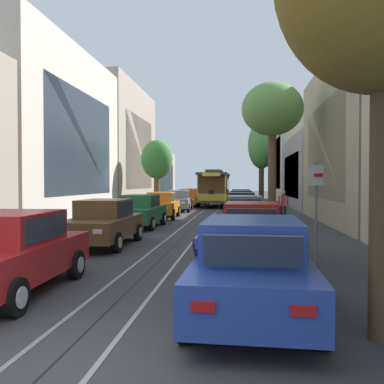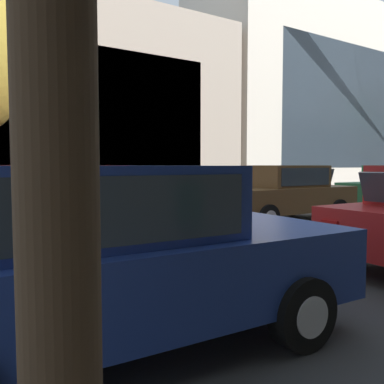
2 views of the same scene
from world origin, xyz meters
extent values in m
plane|color=#38383A|center=(0.00, 21.97, 0.00)|extent=(160.00, 160.00, 0.00)
cube|color=gray|center=(-0.53, 25.46, 0.01)|extent=(0.08, 62.93, 0.01)
cube|color=gray|center=(0.53, 25.46, 0.01)|extent=(0.08, 62.93, 0.01)
cube|color=black|center=(0.00, 25.46, 0.00)|extent=(0.03, 62.93, 0.01)
cube|color=beige|center=(-9.23, 18.60, 4.90)|extent=(5.17, 13.43, 9.79)
cube|color=#2D3842|center=(-6.66, 18.60, 4.41)|extent=(0.04, 9.61, 5.88)
cube|color=gray|center=(-9.46, 32.33, 5.36)|extent=(5.65, 13.43, 10.73)
cube|color=#2D3842|center=(-6.66, 32.33, 4.83)|extent=(0.04, 9.61, 6.44)
cube|color=gray|center=(-8.96, 46.06, 3.01)|extent=(4.65, 13.43, 6.02)
cube|color=#2D3842|center=(-6.66, 46.06, 2.71)|extent=(0.04, 9.61, 3.61)
cube|color=tan|center=(9.24, 18.60, 4.28)|extent=(5.19, 13.43, 8.56)
cube|color=#2D3842|center=(6.66, 18.60, 3.85)|extent=(0.04, 9.61, 5.13)
cube|color=gray|center=(9.34, 32.33, 3.04)|extent=(5.40, 13.43, 6.08)
cube|color=#2D3842|center=(6.66, 32.33, 2.74)|extent=(0.04, 9.61, 3.65)
cube|color=#BCAD93|center=(9.61, 46.06, 4.90)|extent=(5.93, 13.43, 9.79)
cube|color=#2D3842|center=(6.66, 46.06, 4.41)|extent=(0.04, 9.61, 5.88)
cube|color=red|center=(-2.29, 3.39, 0.65)|extent=(1.91, 4.35, 0.66)
cube|color=red|center=(-2.30, 3.54, 1.28)|extent=(1.53, 2.10, 0.60)
cube|color=#2D3842|center=(-2.33, 4.72, 1.26)|extent=(1.30, 0.23, 0.45)
cube|color=#2D3842|center=(-1.55, 3.56, 1.28)|extent=(0.08, 1.81, 0.47)
cube|color=#B21414|center=(-1.79, 5.56, 0.75)|extent=(0.28, 0.05, 0.12)
cube|color=#B21414|center=(-2.91, 5.53, 0.75)|extent=(0.28, 0.05, 0.12)
cylinder|color=black|center=(-1.38, 2.08, 0.32)|extent=(0.22, 0.65, 0.64)
cylinder|color=silver|center=(-1.27, 2.08, 0.32)|extent=(0.03, 0.35, 0.35)
cylinder|color=black|center=(-1.45, 4.74, 0.32)|extent=(0.22, 0.65, 0.64)
cylinder|color=silver|center=(-1.34, 4.75, 0.32)|extent=(0.03, 0.35, 0.35)
cylinder|color=black|center=(-3.21, 4.70, 0.32)|extent=(0.22, 0.65, 0.64)
cube|color=brown|center=(-2.42, 9.52, 0.65)|extent=(1.80, 4.30, 0.66)
cube|color=brown|center=(-2.42, 9.67, 1.28)|extent=(1.48, 2.07, 0.60)
cube|color=#2D3842|center=(-2.42, 8.83, 1.26)|extent=(1.33, 0.22, 0.47)
cube|color=#2D3842|center=(-2.42, 10.85, 1.26)|extent=(1.30, 0.20, 0.45)
cube|color=#2D3842|center=(-1.67, 9.67, 1.28)|extent=(0.03, 1.81, 0.47)
cube|color=#2D3842|center=(-3.17, 9.67, 1.28)|extent=(0.03, 1.81, 0.47)
cube|color=white|center=(-1.86, 7.36, 0.75)|extent=(0.28, 0.04, 0.14)
cube|color=#B21414|center=(-1.86, 11.68, 0.75)|extent=(0.28, 0.04, 0.12)
cube|color=white|center=(-2.98, 7.36, 0.75)|extent=(0.28, 0.04, 0.14)
cube|color=#B21414|center=(-2.98, 11.68, 0.75)|extent=(0.28, 0.04, 0.12)
cylinder|color=black|center=(-1.54, 8.19, 0.32)|extent=(0.20, 0.64, 0.64)
cylinder|color=silver|center=(-1.43, 8.19, 0.32)|extent=(0.02, 0.35, 0.35)
cylinder|color=black|center=(-3.30, 8.19, 0.32)|extent=(0.20, 0.64, 0.64)
cylinder|color=silver|center=(-3.41, 8.19, 0.32)|extent=(0.02, 0.35, 0.35)
cylinder|color=black|center=(-1.54, 10.85, 0.32)|extent=(0.20, 0.64, 0.64)
cylinder|color=silver|center=(-1.43, 10.85, 0.32)|extent=(0.02, 0.35, 0.35)
cylinder|color=black|center=(-3.30, 10.85, 0.32)|extent=(0.20, 0.64, 0.64)
cylinder|color=silver|center=(-3.41, 10.85, 0.32)|extent=(0.02, 0.35, 0.35)
cube|color=#1E6038|center=(-2.55, 15.33, 0.65)|extent=(1.87, 4.33, 0.66)
cube|color=#1E6038|center=(-2.55, 15.48, 1.28)|extent=(1.51, 2.09, 0.60)
cube|color=#2D3842|center=(-2.57, 14.64, 1.26)|extent=(1.34, 0.24, 0.47)
cube|color=#2D3842|center=(-2.53, 16.66, 1.26)|extent=(1.30, 0.22, 0.45)
cube|color=#2D3842|center=(-1.80, 15.47, 1.28)|extent=(0.06, 1.81, 0.47)
cube|color=#2D3842|center=(-3.30, 15.49, 1.28)|extent=(0.06, 1.81, 0.47)
cube|color=white|center=(-2.03, 13.16, 0.75)|extent=(0.28, 0.04, 0.14)
cube|color=#B21414|center=(-1.96, 17.48, 0.75)|extent=(0.28, 0.04, 0.12)
cube|color=white|center=(-3.15, 13.18, 0.75)|extent=(0.28, 0.04, 0.14)
cube|color=#B21414|center=(-3.08, 17.50, 0.75)|extent=(0.28, 0.04, 0.12)
cylinder|color=black|center=(-1.70, 13.98, 0.32)|extent=(0.21, 0.64, 0.64)
cylinder|color=silver|center=(-1.59, 13.98, 0.32)|extent=(0.03, 0.35, 0.35)
cylinder|color=black|center=(-3.46, 14.01, 0.32)|extent=(0.21, 0.64, 0.64)
cylinder|color=silver|center=(-3.57, 14.01, 0.32)|extent=(0.03, 0.35, 0.35)
cylinder|color=black|center=(-1.65, 16.65, 0.32)|extent=(0.21, 0.64, 0.64)
cylinder|color=silver|center=(-1.54, 16.65, 0.32)|extent=(0.03, 0.35, 0.35)
cylinder|color=black|center=(-3.41, 16.68, 0.32)|extent=(0.21, 0.64, 0.64)
cylinder|color=silver|center=(-3.52, 16.68, 0.32)|extent=(0.03, 0.35, 0.35)
cube|color=orange|center=(-2.49, 20.58, 0.65)|extent=(1.94, 4.36, 0.66)
cube|color=orange|center=(-2.50, 20.73, 1.28)|extent=(1.54, 2.11, 0.60)
cube|color=#2D3842|center=(-2.47, 19.89, 1.26)|extent=(1.34, 0.27, 0.47)
cube|color=#2D3842|center=(-2.54, 21.91, 1.26)|extent=(1.30, 0.24, 0.45)
cube|color=#2D3842|center=(-1.75, 20.75, 1.28)|extent=(0.09, 1.81, 0.47)
cube|color=#2D3842|center=(-3.24, 20.70, 1.28)|extent=(0.09, 1.81, 0.47)
cube|color=white|center=(-1.86, 18.44, 0.75)|extent=(0.28, 0.05, 0.14)
cube|color=#B21414|center=(-2.01, 22.76, 0.75)|extent=(0.28, 0.05, 0.12)
cube|color=white|center=(-2.98, 18.40, 0.75)|extent=(0.28, 0.05, 0.14)
cube|color=#B21414|center=(-3.12, 22.72, 0.75)|extent=(0.28, 0.05, 0.12)
cylinder|color=black|center=(-1.57, 19.27, 0.32)|extent=(0.22, 0.65, 0.64)
cylinder|color=silver|center=(-1.46, 19.28, 0.32)|extent=(0.03, 0.35, 0.35)
cylinder|color=black|center=(-3.33, 19.22, 0.32)|extent=(0.22, 0.65, 0.64)
cylinder|color=silver|center=(-3.44, 19.21, 0.32)|extent=(0.03, 0.35, 0.35)
cylinder|color=black|center=(-1.66, 21.94, 0.32)|extent=(0.22, 0.65, 0.64)
cylinder|color=silver|center=(-1.55, 21.94, 0.32)|extent=(0.03, 0.35, 0.35)
cylinder|color=black|center=(-3.42, 21.88, 0.32)|extent=(0.22, 0.65, 0.64)
cylinder|color=silver|center=(-3.53, 21.88, 0.32)|extent=(0.03, 0.35, 0.35)
cube|color=slate|center=(-2.36, 26.74, 0.65)|extent=(2.01, 4.38, 0.66)
cube|color=slate|center=(-2.37, 26.89, 1.28)|extent=(1.57, 2.13, 0.60)
cube|color=#2D3842|center=(-2.33, 26.05, 1.26)|extent=(1.34, 0.29, 0.47)
cube|color=#2D3842|center=(-2.42, 28.07, 1.26)|extent=(1.30, 0.26, 0.45)
cube|color=#2D3842|center=(-1.62, 26.92, 1.28)|extent=(0.12, 1.81, 0.47)
cube|color=#2D3842|center=(-3.11, 26.85, 1.28)|extent=(0.12, 1.81, 0.47)
cube|color=white|center=(-1.70, 24.61, 0.75)|extent=(0.28, 0.05, 0.14)
cube|color=#B21414|center=(-1.91, 28.92, 0.75)|extent=(0.28, 0.05, 0.12)
cube|color=white|center=(-2.81, 24.55, 0.75)|extent=(0.28, 0.05, 0.14)
cube|color=#B21414|center=(-3.02, 28.87, 0.75)|extent=(0.28, 0.05, 0.12)
cylinder|color=black|center=(-1.42, 25.45, 0.32)|extent=(0.23, 0.65, 0.64)
cylinder|color=silver|center=(-1.31, 25.45, 0.32)|extent=(0.04, 0.35, 0.35)
cylinder|color=black|center=(-3.17, 25.36, 0.32)|extent=(0.23, 0.65, 0.64)
cylinder|color=silver|center=(-3.28, 25.36, 0.32)|extent=(0.04, 0.35, 0.35)
cylinder|color=black|center=(-1.55, 28.11, 0.32)|extent=(0.23, 0.65, 0.64)
cylinder|color=silver|center=(-1.44, 28.12, 0.32)|extent=(0.04, 0.35, 0.35)
cylinder|color=black|center=(-3.30, 28.03, 0.32)|extent=(0.23, 0.65, 0.64)
cylinder|color=silver|center=(-3.41, 28.02, 0.32)|extent=(0.04, 0.35, 0.35)
cube|color=orange|center=(-2.32, 32.55, 0.65)|extent=(1.89, 4.34, 0.66)
cube|color=orange|center=(-2.32, 32.70, 1.28)|extent=(1.52, 2.09, 0.60)
cube|color=#2D3842|center=(-2.30, 31.86, 1.26)|extent=(1.34, 0.25, 0.47)
cube|color=#2D3842|center=(-2.34, 33.88, 1.26)|extent=(1.30, 0.22, 0.45)
cube|color=#2D3842|center=(-1.57, 32.72, 1.28)|extent=(0.07, 1.81, 0.47)
cube|color=#2D3842|center=(-3.07, 32.68, 1.28)|extent=(0.07, 1.81, 0.47)
cube|color=white|center=(-1.71, 30.40, 0.75)|extent=(0.28, 0.05, 0.14)
cube|color=#B21414|center=(-1.80, 34.72, 0.75)|extent=(0.28, 0.05, 0.12)
cube|color=white|center=(-2.83, 30.38, 0.75)|extent=(0.28, 0.05, 0.14)
cube|color=#B21414|center=(-2.92, 34.70, 0.75)|extent=(0.28, 0.05, 0.12)
cylinder|color=black|center=(-1.41, 31.24, 0.32)|extent=(0.21, 0.64, 0.64)
cylinder|color=silver|center=(-1.30, 31.24, 0.32)|extent=(0.03, 0.35, 0.35)
cylinder|color=black|center=(-3.17, 31.20, 0.32)|extent=(0.21, 0.64, 0.64)
cylinder|color=silver|center=(-3.28, 31.20, 0.32)|extent=(0.03, 0.35, 0.35)
cylinder|color=black|center=(-1.46, 33.90, 0.32)|extent=(0.21, 0.64, 0.64)
cylinder|color=silver|center=(-1.35, 33.90, 0.32)|extent=(0.03, 0.35, 0.35)
cylinder|color=black|center=(-3.22, 33.86, 0.32)|extent=(0.21, 0.64, 0.64)
cylinder|color=silver|center=(-3.33, 33.86, 0.32)|extent=(0.03, 0.35, 0.35)
cube|color=#B7B7BC|center=(-2.35, 38.30, 0.65)|extent=(1.81, 4.30, 0.66)
cube|color=#B7B7BC|center=(-2.35, 38.45, 1.28)|extent=(1.48, 2.07, 0.60)
cube|color=#2D3842|center=(-2.35, 37.61, 1.26)|extent=(1.33, 0.22, 0.47)
cube|color=#2D3842|center=(-2.35, 39.63, 1.26)|extent=(1.30, 0.20, 0.45)
cube|color=#2D3842|center=(-1.61, 38.45, 1.28)|extent=(0.03, 1.81, 0.47)
cube|color=#2D3842|center=(-3.10, 38.45, 1.28)|extent=(0.03, 1.81, 0.47)
cube|color=white|center=(-1.80, 36.14, 0.75)|extent=(0.28, 0.04, 0.14)
cube|color=#B21414|center=(-1.79, 40.46, 0.75)|extent=(0.28, 0.04, 0.12)
cube|color=white|center=(-2.91, 36.14, 0.75)|extent=(0.28, 0.04, 0.14)
cube|color=#B21414|center=(-2.91, 40.46, 0.75)|extent=(0.28, 0.04, 0.12)
cylinder|color=black|center=(-1.48, 36.96, 0.32)|extent=(0.20, 0.64, 0.64)
cylinder|color=silver|center=(-1.37, 36.96, 0.32)|extent=(0.02, 0.35, 0.35)
cylinder|color=black|center=(-3.24, 36.96, 0.32)|extent=(0.20, 0.64, 0.64)
cylinder|color=silver|center=(-3.35, 36.96, 0.32)|extent=(0.02, 0.35, 0.35)
cylinder|color=black|center=(-1.47, 39.63, 0.32)|extent=(0.20, 0.64, 0.64)
cylinder|color=silver|center=(-1.36, 39.63, 0.32)|extent=(0.02, 0.35, 0.35)
cylinder|color=black|center=(-3.23, 39.63, 0.32)|extent=(0.20, 0.64, 0.64)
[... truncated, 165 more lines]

